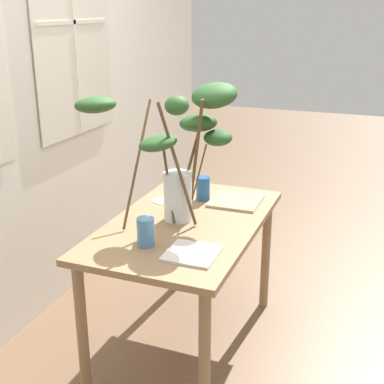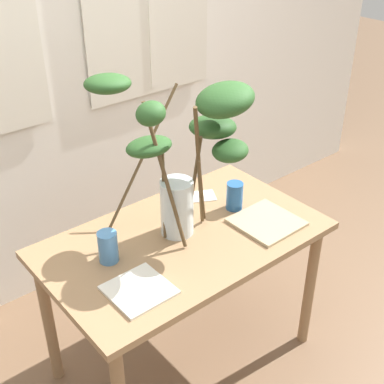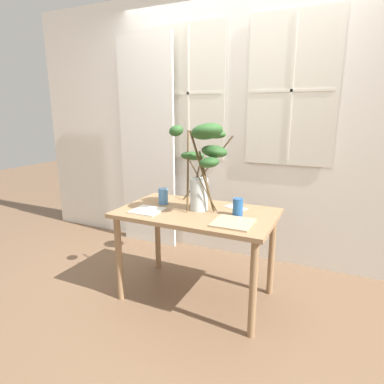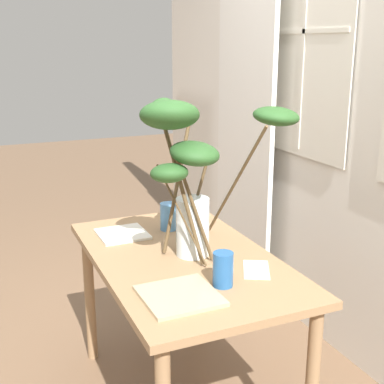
% 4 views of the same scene
% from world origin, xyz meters
% --- Properties ---
extents(ground, '(14.00, 14.00, 0.00)m').
position_xyz_m(ground, '(0.00, 0.00, 0.00)').
color(ground, brown).
extents(back_wall_with_windows, '(4.91, 0.14, 2.62)m').
position_xyz_m(back_wall_with_windows, '(0.00, 0.98, 1.32)').
color(back_wall_with_windows, silver).
rests_on(back_wall_with_windows, ground).
extents(curtain_sheer_side, '(0.66, 0.03, 2.24)m').
position_xyz_m(curtain_sheer_side, '(-0.96, 0.82, 1.12)').
color(curtain_sheer_side, white).
rests_on(curtain_sheer_side, ground).
extents(dining_table, '(1.19, 0.71, 0.73)m').
position_xyz_m(dining_table, '(0.00, 0.00, 0.63)').
color(dining_table, '#93704C').
rests_on(dining_table, ground).
extents(vase_with_branches, '(0.52, 0.83, 0.70)m').
position_xyz_m(vase_with_branches, '(0.03, 0.06, 1.14)').
color(vase_with_branches, silver).
rests_on(vase_with_branches, dining_table).
extents(drinking_glass_blue_left, '(0.08, 0.08, 0.13)m').
position_xyz_m(drinking_glass_blue_left, '(-0.33, 0.06, 0.79)').
color(drinking_glass_blue_left, '#4C84BC').
rests_on(drinking_glass_blue_left, dining_table).
extents(drinking_glass_blue_right, '(0.08, 0.08, 0.13)m').
position_xyz_m(drinking_glass_blue_right, '(0.32, 0.03, 0.79)').
color(drinking_glass_blue_right, '#235693').
rests_on(drinking_glass_blue_right, dining_table).
extents(plate_square_left, '(0.22, 0.22, 0.01)m').
position_xyz_m(plate_square_left, '(-0.34, -0.16, 0.73)').
color(plate_square_left, silver).
rests_on(plate_square_left, dining_table).
extents(plate_square_right, '(0.27, 0.27, 0.01)m').
position_xyz_m(plate_square_right, '(0.34, -0.16, 0.74)').
color(plate_square_right, tan).
rests_on(plate_square_right, dining_table).
extents(napkin_folded, '(0.20, 0.17, 0.00)m').
position_xyz_m(napkin_folded, '(0.25, 0.21, 0.73)').
color(napkin_folded, silver).
rests_on(napkin_folded, dining_table).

